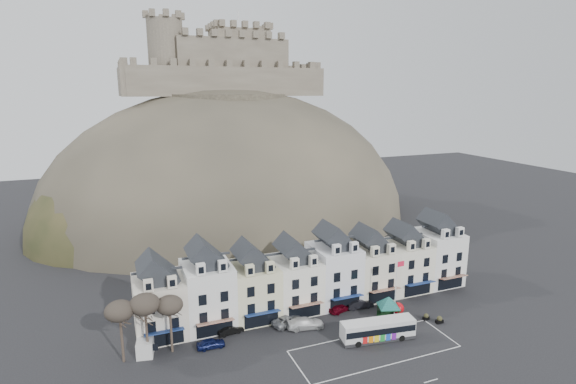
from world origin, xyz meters
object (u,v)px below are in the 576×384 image
object	(u,v)px
white_van	(146,343)
car_navy	(211,343)
car_maroon	(340,308)
bus_shelter	(389,302)
bus	(378,329)
car_charcoal	(359,303)
flagpole	(396,285)
car_white	(305,323)
car_silver	(287,320)
car_black	(230,330)
red_buoy	(398,309)

from	to	relation	value
white_van	car_navy	world-z (taller)	white_van
car_maroon	bus_shelter	bearing A→B (deg)	-148.50
bus	car_charcoal	xyz separation A→B (m)	(2.45, 8.98, -0.87)
flagpole	car_white	xyz separation A→B (m)	(-13.76, 2.18, -4.47)
bus_shelter	car_silver	size ratio (longest dim) A/B	1.18
car_navy	car_maroon	bearing A→B (deg)	-82.43
flagpole	car_silver	distance (m)	16.92
flagpole	car_black	distance (m)	25.04
car_navy	car_white	bearing A→B (deg)	-89.32
white_van	car_white	size ratio (longest dim) A/B	0.92
car_white	car_black	bearing A→B (deg)	86.07
flagpole	car_charcoal	bearing A→B (deg)	125.61
car_white	car_silver	bearing A→B (deg)	56.39
red_buoy	car_black	xyz separation A→B (m)	(-24.80, 4.51, -0.52)
car_silver	car_charcoal	bearing A→B (deg)	-105.80
car_white	flagpole	bearing A→B (deg)	-89.43
bus	white_van	size ratio (longest dim) A/B	2.11
white_van	bus	bearing A→B (deg)	-6.50
bus	white_van	bearing A→B (deg)	171.07
white_van	car_navy	distance (m)	8.41
car_navy	car_charcoal	size ratio (longest dim) A/B	0.84
bus_shelter	car_charcoal	distance (m)	5.75
car_silver	car_navy	bearing A→B (deg)	80.59
flagpole	car_white	distance (m)	14.63
bus_shelter	white_van	distance (m)	34.48
bus_shelter	car_black	world-z (taller)	bus_shelter
bus_shelter	car_maroon	bearing A→B (deg)	155.76
car_black	car_charcoal	world-z (taller)	car_charcoal
car_black	car_charcoal	xyz separation A→B (m)	(20.80, 0.00, 0.12)
car_black	red_buoy	bearing A→B (deg)	-108.19
flagpole	car_white	world-z (taller)	flagpole
bus	car_charcoal	bearing A→B (deg)	82.62
red_buoy	bus_shelter	bearing A→B (deg)	-168.13
bus	flagpole	size ratio (longest dim) A/B	1.14
bus_shelter	car_charcoal	world-z (taller)	bus_shelter
bus	car_charcoal	distance (m)	9.35
car_charcoal	red_buoy	bearing A→B (deg)	-136.23
car_charcoal	flagpole	bearing A→B (deg)	-142.21
car_navy	car_charcoal	distance (m)	24.24
white_van	car_navy	size ratio (longest dim) A/B	1.32
car_silver	car_black	bearing A→B (deg)	67.25
car_white	white_van	bearing A→B (deg)	93.03
red_buoy	car_navy	size ratio (longest dim) A/B	0.59
car_maroon	white_van	bearing A→B (deg)	74.11
white_van	car_maroon	xyz separation A→B (m)	(28.71, 0.00, -0.41)
bus	car_black	world-z (taller)	bus
car_navy	car_charcoal	bearing A→B (deg)	-83.40
red_buoy	car_silver	size ratio (longest dim) A/B	0.46
flagpole	bus	bearing A→B (deg)	-143.52
bus_shelter	car_navy	bearing A→B (deg)	-166.98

